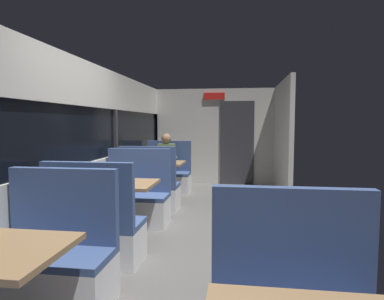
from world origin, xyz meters
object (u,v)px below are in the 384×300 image
at_px(dining_table_far_window, 160,167).
at_px(bench_far_window_facing_entry, 168,177).
at_px(bench_mid_window_facing_end, 96,233).
at_px(seated_passenger, 167,168).
at_px(bench_mid_window_facing_entry, 136,202).
at_px(coffee_cup_primary, 118,177).
at_px(bench_far_window_facing_end, 150,191).
at_px(dining_table_mid_window, 119,190).
at_px(bench_near_window_facing_entry, 55,265).

distance_m(dining_table_far_window, bench_far_window_facing_entry, 0.77).
distance_m(bench_mid_window_facing_end, dining_table_far_window, 2.90).
distance_m(bench_mid_window_facing_end, seated_passenger, 3.51).
height_order(bench_mid_window_facing_entry, bench_far_window_facing_entry, same).
bearing_deg(bench_mid_window_facing_end, coffee_cup_primary, 93.97).
height_order(bench_far_window_facing_end, coffee_cup_primary, bench_far_window_facing_end).
bearing_deg(coffee_cup_primary, bench_mid_window_facing_end, -86.03).
relative_size(dining_table_mid_window, seated_passenger, 0.71).
xyz_separation_m(dining_table_mid_window, bench_far_window_facing_end, (0.00, 1.48, -0.31)).
distance_m(bench_far_window_facing_end, bench_far_window_facing_entry, 1.40).
bearing_deg(dining_table_mid_window, bench_far_window_facing_entry, 90.00).
bearing_deg(bench_mid_window_facing_entry, bench_mid_window_facing_end, -90.00).
bearing_deg(bench_mid_window_facing_end, dining_table_far_window, 90.00).
xyz_separation_m(bench_far_window_facing_end, coffee_cup_primary, (-0.06, -1.37, 0.46)).
bearing_deg(bench_mid_window_facing_end, dining_table_mid_window, 90.00).
relative_size(bench_mid_window_facing_end, dining_table_far_window, 1.22).
bearing_deg(bench_mid_window_facing_entry, bench_far_window_facing_end, 90.00).
bearing_deg(bench_mid_window_facing_end, bench_mid_window_facing_entry, 90.00).
relative_size(bench_mid_window_facing_entry, coffee_cup_primary, 12.22).
xyz_separation_m(bench_mid_window_facing_end, seated_passenger, (0.00, 3.51, 0.21)).
bearing_deg(bench_near_window_facing_entry, coffee_cup_primary, 92.03).
distance_m(bench_near_window_facing_entry, seated_passenger, 4.29).
distance_m(bench_far_window_facing_end, seated_passenger, 1.34).
bearing_deg(bench_mid_window_facing_end, bench_far_window_facing_end, 90.00).
distance_m(bench_near_window_facing_entry, dining_table_mid_window, 1.51).
height_order(bench_far_window_facing_entry, seated_passenger, seated_passenger).
xyz_separation_m(dining_table_far_window, coffee_cup_primary, (-0.06, -2.07, 0.15)).
height_order(bench_near_window_facing_entry, seated_passenger, seated_passenger).
bearing_deg(seated_passenger, bench_far_window_facing_entry, 90.00).
height_order(dining_table_mid_window, bench_far_window_facing_end, bench_far_window_facing_end).
bearing_deg(dining_table_far_window, bench_far_window_facing_end, -90.00).
relative_size(dining_table_far_window, bench_far_window_facing_entry, 0.82).
distance_m(bench_mid_window_facing_entry, bench_far_window_facing_entry, 2.18).
bearing_deg(dining_table_far_window, dining_table_mid_window, -90.00).
height_order(dining_table_mid_window, dining_table_far_window, same).
xyz_separation_m(bench_mid_window_facing_entry, dining_table_far_window, (0.00, 1.48, 0.31)).
bearing_deg(seated_passenger, bench_near_window_facing_entry, -90.00).
bearing_deg(dining_table_far_window, bench_mid_window_facing_entry, -90.00).
distance_m(dining_table_far_window, bench_far_window_facing_end, 0.77).
distance_m(bench_near_window_facing_entry, bench_far_window_facing_entry, 4.36).
bearing_deg(coffee_cup_primary, bench_far_window_facing_entry, 88.83).
xyz_separation_m(bench_mid_window_facing_entry, coffee_cup_primary, (-0.06, -0.58, 0.46)).
bearing_deg(dining_table_far_window, bench_near_window_facing_entry, -90.00).
distance_m(dining_table_far_window, seated_passenger, 0.64).
bearing_deg(bench_far_window_facing_end, seated_passenger, 90.00).
height_order(bench_near_window_facing_entry, coffee_cup_primary, bench_near_window_facing_entry).
relative_size(dining_table_mid_window, bench_mid_window_facing_entry, 0.82).
bearing_deg(dining_table_far_window, seated_passenger, 90.00).
height_order(bench_mid_window_facing_entry, dining_table_far_window, bench_mid_window_facing_entry).
xyz_separation_m(bench_mid_window_facing_entry, bench_far_window_facing_end, (0.00, 0.78, 0.00)).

